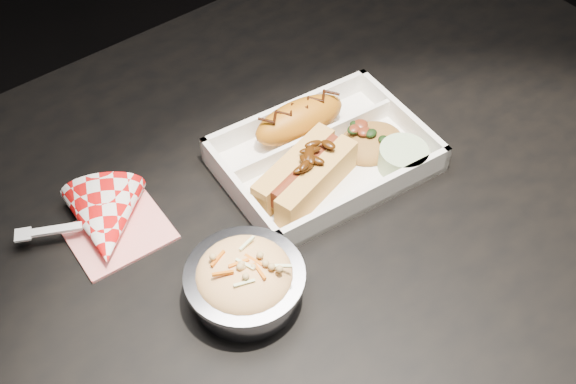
# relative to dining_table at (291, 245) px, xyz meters

# --- Properties ---
(dining_table) EXTENTS (1.20, 0.80, 0.75)m
(dining_table) POSITION_rel_dining_table_xyz_m (0.00, 0.00, 0.00)
(dining_table) COLOR black
(dining_table) RESTS_ON ground
(food_tray) EXTENTS (0.27, 0.20, 0.04)m
(food_tray) POSITION_rel_dining_table_xyz_m (0.07, 0.02, 0.10)
(food_tray) COLOR silver
(food_tray) RESTS_ON dining_table
(fried_pastry) EXTENTS (0.13, 0.06, 0.05)m
(fried_pastry) POSITION_rel_dining_table_xyz_m (0.07, 0.08, 0.12)
(fried_pastry) COLOR #B46612
(fried_pastry) RESTS_ON food_tray
(hotdog) EXTENTS (0.14, 0.09, 0.06)m
(hotdog) POSITION_rel_dining_table_xyz_m (0.02, -0.00, 0.12)
(hotdog) COLOR gold
(hotdog) RESTS_ON food_tray
(fried_rice_mound) EXTENTS (0.09, 0.08, 0.03)m
(fried_rice_mound) POSITION_rel_dining_table_xyz_m (0.13, 0.00, 0.11)
(fried_rice_mound) COLOR #9E692E
(fried_rice_mound) RESTS_ON food_tray
(cupcake_liner) EXTENTS (0.06, 0.06, 0.03)m
(cupcake_liner) POSITION_rel_dining_table_xyz_m (0.14, -0.05, 0.11)
(cupcake_liner) COLOR #A2BE8F
(cupcake_liner) RESTS_ON food_tray
(foil_coleslaw_cup) EXTENTS (0.13, 0.13, 0.07)m
(foil_coleslaw_cup) POSITION_rel_dining_table_xyz_m (-0.12, -0.08, 0.12)
(foil_coleslaw_cup) COLOR silver
(foil_coleslaw_cup) RESTS_ON dining_table
(napkin_fork) EXTENTS (0.16, 0.14, 0.10)m
(napkin_fork) POSITION_rel_dining_table_xyz_m (-0.20, 0.09, 0.11)
(napkin_fork) COLOR red
(napkin_fork) RESTS_ON dining_table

